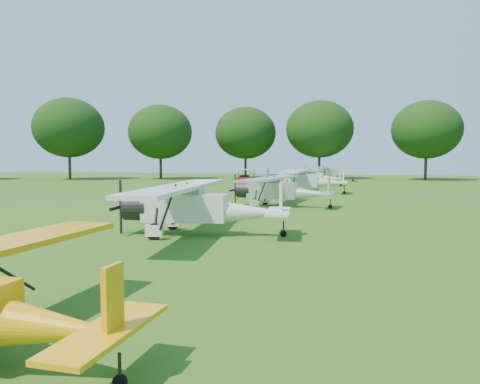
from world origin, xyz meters
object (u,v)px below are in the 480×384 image
Objects in this scene: aircraft_4 at (279,188)px; aircraft_7 at (328,172)px; aircraft_3 at (197,203)px; aircraft_5 at (304,178)px; golf_cart at (246,179)px; aircraft_6 at (315,176)px.

aircraft_4 is 38.73m from aircraft_7.
aircraft_5 is at bearing 79.87° from aircraft_3.
aircraft_4 reaches higher than golf_cart.
aircraft_6 is at bearing 90.05° from aircraft_5.
aircraft_3 is 12.68m from aircraft_4.
aircraft_4 is at bearing -91.49° from aircraft_5.
aircraft_5 is 25.45m from aircraft_7.
aircraft_3 is 4.84× the size of golf_cart.
aircraft_3 is 51.37m from aircraft_7.
aircraft_3 is at bearing -66.08° from golf_cart.
golf_cart is at bearing 94.11° from aircraft_3.
aircraft_3 is 25.92m from aircraft_5.
aircraft_7 is 4.81× the size of golf_cart.
golf_cart is (-9.49, 2.67, -0.55)m from aircraft_6.
aircraft_5 reaches higher than golf_cart.
aircraft_6 is at bearing 94.54° from aircraft_4.
aircraft_3 is 1.07× the size of aircraft_4.
aircraft_7 is at bearing 87.75° from aircraft_5.
aircraft_5 is at bearing -98.82° from aircraft_7.
aircraft_4 is at bearing 76.97° from aircraft_3.
aircraft_5 reaches higher than aircraft_6.
aircraft_3 is at bearing -91.92° from aircraft_4.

